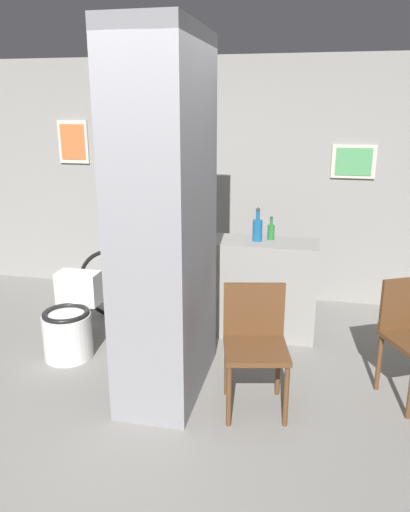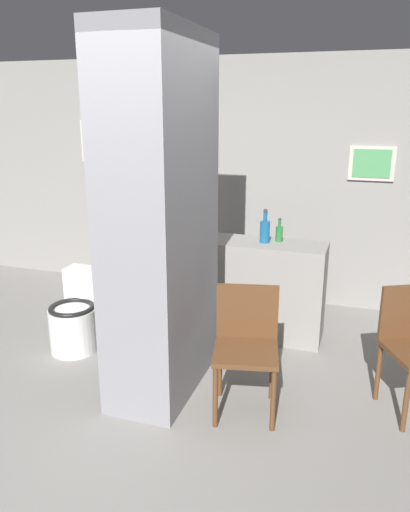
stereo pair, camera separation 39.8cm
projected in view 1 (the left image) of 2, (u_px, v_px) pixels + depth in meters
The scene contains 9 objects.
ground_plane at pixel (133, 423), 3.44m from camera, with size 14.00×14.00×0.00m, color gray.
wall_back at pixel (211, 181), 5.52m from camera, with size 8.00×0.09×2.60m.
pillar_center at pixel (165, 223), 3.55m from camera, with size 0.56×1.08×2.60m.
counter_shelf at pixel (253, 287), 4.72m from camera, with size 1.18×0.44×0.91m.
toilet at pixel (70, 323), 4.33m from camera, with size 0.42×0.58×0.69m.
chair_near_pillar at pixel (255, 340), 3.53m from camera, with size 0.52×0.52×0.89m.
bicycle at pixel (158, 287), 4.95m from camera, with size 1.69×0.42×0.78m.
bottle_tall at pixel (257, 229), 4.55m from camera, with size 0.09×0.09×0.31m.
bottle_short at pixel (271, 231), 4.61m from camera, with size 0.07×0.07×0.22m.
Camera 1 is at (1.12, -2.78, 2.11)m, focal length 35.00 mm.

